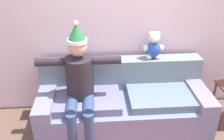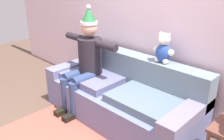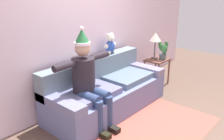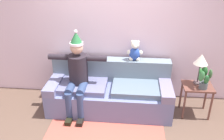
{
  "view_description": "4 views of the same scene",
  "coord_description": "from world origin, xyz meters",
  "px_view_note": "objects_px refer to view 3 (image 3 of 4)",
  "views": [
    {
      "loc": [
        -0.35,
        -1.73,
        2.29
      ],
      "look_at": [
        -0.16,
        0.94,
        0.89
      ],
      "focal_mm": 39.67,
      "sensor_mm": 36.0,
      "label": 1
    },
    {
      "loc": [
        1.94,
        -1.15,
        1.91
      ],
      "look_at": [
        0.01,
        0.83,
        0.77
      ],
      "focal_mm": 38.19,
      "sensor_mm": 36.0,
      "label": 2
    },
    {
      "loc": [
        -2.78,
        -1.55,
        2.03
      ],
      "look_at": [
        -0.01,
        0.87,
        0.75
      ],
      "focal_mm": 38.62,
      "sensor_mm": 36.0,
      "label": 3
    },
    {
      "loc": [
        0.4,
        -2.77,
        2.65
      ],
      "look_at": [
        0.05,
        0.93,
        0.82
      ],
      "focal_mm": 38.31,
      "sensor_mm": 36.0,
      "label": 4
    }
  ],
  "objects_px": {
    "couch": "(106,91)",
    "person_seated": "(88,79)",
    "potted_plant": "(163,50)",
    "teddy_bear": "(110,44)",
    "side_table": "(157,64)",
    "table_lamp": "(155,38)"
  },
  "relations": [
    {
      "from": "teddy_bear",
      "to": "potted_plant",
      "type": "distance_m",
      "value": 1.27
    },
    {
      "from": "couch",
      "to": "side_table",
      "type": "distance_m",
      "value": 1.55
    },
    {
      "from": "person_seated",
      "to": "side_table",
      "type": "bearing_deg",
      "value": 2.4
    },
    {
      "from": "couch",
      "to": "teddy_bear",
      "type": "bearing_deg",
      "value": 32.43
    },
    {
      "from": "person_seated",
      "to": "potted_plant",
      "type": "xyz_separation_m",
      "value": [
        2.15,
        -0.0,
        0.01
      ]
    },
    {
      "from": "couch",
      "to": "person_seated",
      "type": "bearing_deg",
      "value": -163.1
    },
    {
      "from": "teddy_bear",
      "to": "person_seated",
      "type": "bearing_deg",
      "value": -155.84
    },
    {
      "from": "side_table",
      "to": "potted_plant",
      "type": "height_order",
      "value": "potted_plant"
    },
    {
      "from": "teddy_bear",
      "to": "side_table",
      "type": "xyz_separation_m",
      "value": [
        1.11,
        -0.35,
        -0.56
      ]
    },
    {
      "from": "couch",
      "to": "potted_plant",
      "type": "distance_m",
      "value": 1.66
    },
    {
      "from": "couch",
      "to": "table_lamp",
      "type": "height_order",
      "value": "table_lamp"
    },
    {
      "from": "person_seated",
      "to": "potted_plant",
      "type": "bearing_deg",
      "value": -0.03
    },
    {
      "from": "table_lamp",
      "to": "potted_plant",
      "type": "relative_size",
      "value": 1.42
    },
    {
      "from": "side_table",
      "to": "table_lamp",
      "type": "bearing_deg",
      "value": 88.69
    },
    {
      "from": "person_seated",
      "to": "teddy_bear",
      "type": "xyz_separation_m",
      "value": [
        0.99,
        0.44,
        0.27
      ]
    },
    {
      "from": "person_seated",
      "to": "table_lamp",
      "type": "bearing_deg",
      "value": 4.57
    },
    {
      "from": "person_seated",
      "to": "potted_plant",
      "type": "height_order",
      "value": "person_seated"
    },
    {
      "from": "table_lamp",
      "to": "teddy_bear",
      "type": "bearing_deg",
      "value": 166.14
    },
    {
      "from": "side_table",
      "to": "table_lamp",
      "type": "relative_size",
      "value": 1.05
    },
    {
      "from": "couch",
      "to": "table_lamp",
      "type": "bearing_deg",
      "value": -0.04
    },
    {
      "from": "teddy_bear",
      "to": "couch",
      "type": "bearing_deg",
      "value": -147.57
    },
    {
      "from": "couch",
      "to": "potted_plant",
      "type": "xyz_separation_m",
      "value": [
        1.59,
        -0.17,
        0.45
      ]
    }
  ]
}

